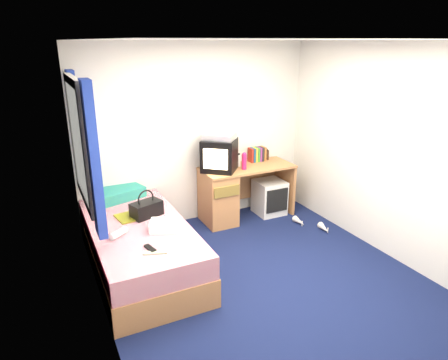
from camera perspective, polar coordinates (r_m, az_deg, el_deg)
name	(u,v)px	position (r m, az deg, el deg)	size (l,w,h in m)	color
ground	(259,276)	(4.43, 5.09, -13.52)	(3.40, 3.40, 0.00)	#0C1438
room_shell	(264,145)	(3.84, 5.72, 5.02)	(3.40, 3.40, 3.40)	white
bed	(140,247)	(4.49, -11.87, -9.38)	(1.01, 2.00, 0.54)	#BD804E
pillow	(118,193)	(5.11, -14.86, -1.87)	(0.58, 0.37, 0.13)	#18619F
desk	(229,193)	(5.52, 0.71, -1.81)	(1.30, 0.55, 0.75)	#BD804E
storage_cube	(269,197)	(5.83, 6.49, -2.44)	(0.40, 0.40, 0.49)	silver
crt_tv	(219,155)	(5.28, -0.67, 3.58)	(0.58, 0.58, 0.42)	black
vcr	(219,136)	(5.23, -0.67, 6.24)	(0.40, 0.29, 0.08)	silver
book_row	(257,154)	(5.76, 4.73, 3.68)	(0.24, 0.13, 0.20)	maroon
picture_frame	(267,154)	(5.89, 6.18, 3.69)	(0.02, 0.12, 0.14)	black
pink_water_bottle	(244,162)	(5.37, 2.90, 2.61)	(0.07, 0.07, 0.21)	#EE2162
aerosol_can	(239,161)	(5.50, 2.13, 2.79)	(0.05, 0.05, 0.16)	silver
handbag	(146,209)	(4.52, -11.02, -4.02)	(0.38, 0.29, 0.31)	black
towel	(164,226)	(4.19, -8.57, -6.45)	(0.28, 0.24, 0.09)	white
magazine	(127,217)	(4.55, -13.70, -5.22)	(0.21, 0.28, 0.01)	yellow
water_bottle	(118,233)	(4.15, -14.85, -7.39)	(0.07, 0.07, 0.20)	white
colour_swatch_fan	(155,252)	(3.79, -9.80, -10.16)	(0.22, 0.06, 0.01)	yellow
remote_control	(150,248)	(3.86, -10.51, -9.57)	(0.05, 0.16, 0.02)	black
window_assembly	(82,145)	(4.20, -19.57, 4.76)	(0.11, 1.42, 1.40)	silver
white_heels	(312,225)	(5.55, 12.39, -6.28)	(0.29, 0.54, 0.09)	silver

